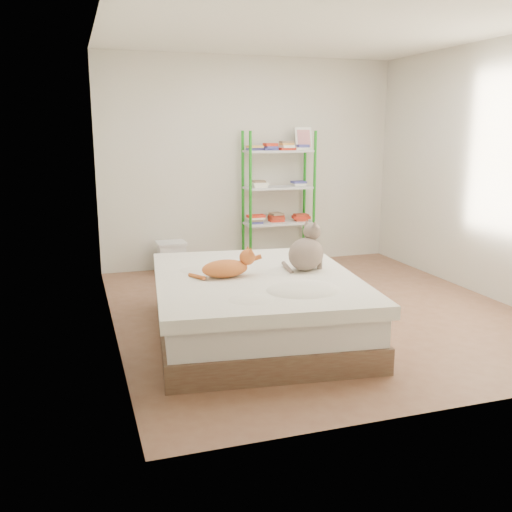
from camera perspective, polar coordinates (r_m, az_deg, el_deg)
name	(u,v)px	position (r m, az deg, el deg)	size (l,w,h in m)	color
room	(318,176)	(5.34, 6.27, 8.00)	(3.81, 4.21, 2.61)	#89604A
bed	(256,305)	(4.84, -0.03, -4.96)	(1.88, 2.24, 0.52)	brown
orange_cat	(225,266)	(4.69, -3.14, -1.04)	(0.46, 0.25, 0.19)	#E5602F
grey_cat	(306,247)	(4.90, 5.03, 0.91)	(0.30, 0.36, 0.42)	#826A59
shelf_unit	(279,198)	(7.23, 2.31, 5.85)	(0.90, 0.36, 1.74)	#1E8B1D
cardboard_box	(267,278)	(6.06, 1.14, -2.19)	(0.61, 0.63, 0.40)	#9B7D45
white_bin	(172,258)	(6.96, -8.44, -0.15)	(0.35, 0.30, 0.40)	silver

